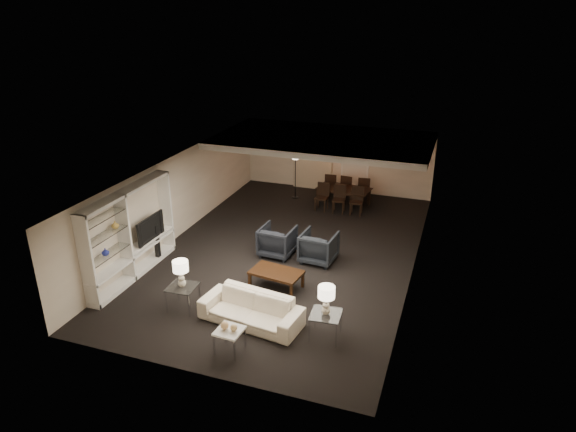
{
  "coord_description": "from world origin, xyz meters",
  "views": [
    {
      "loc": [
        4.32,
        -12.41,
        6.6
      ],
      "look_at": [
        0.0,
        0.0,
        1.1
      ],
      "focal_mm": 32.0,
      "sensor_mm": 36.0,
      "label": 1
    }
  ],
  "objects_px": {
    "table_lamp_right": "(326,300)",
    "armchair_right": "(319,247)",
    "chair_nl": "(322,197)",
    "chair_fl": "(331,185)",
    "television": "(147,228)",
    "chair_nr": "(356,201)",
    "side_table_right": "(325,326)",
    "sofa": "(251,309)",
    "floor_lamp": "(295,176)",
    "table_lamp_left": "(181,274)",
    "pendant_light": "(331,156)",
    "vase_amber": "(115,225)",
    "coffee_table": "(276,279)",
    "marble_table": "(230,341)",
    "chair_nm": "(339,199)",
    "floor_speaker": "(157,243)",
    "armchair_left": "(277,241)",
    "chair_fr": "(364,189)",
    "chair_fm": "(348,187)",
    "vase_blue": "(105,252)",
    "dining_table": "(343,197)",
    "side_table_left": "(183,297)"
  },
  "relations": [
    {
      "from": "marble_table",
      "to": "chair_fr",
      "type": "bearing_deg",
      "value": 84.75
    },
    {
      "from": "table_lamp_left",
      "to": "floor_lamp",
      "type": "height_order",
      "value": "floor_lamp"
    },
    {
      "from": "television",
      "to": "table_lamp_left",
      "type": "bearing_deg",
      "value": -129.77
    },
    {
      "from": "table_lamp_left",
      "to": "marble_table",
      "type": "relative_size",
      "value": 1.24
    },
    {
      "from": "sofa",
      "to": "chair_nl",
      "type": "xyz_separation_m",
      "value": [
        -0.34,
        6.93,
        0.13
      ]
    },
    {
      "from": "armchair_right",
      "to": "side_table_right",
      "type": "height_order",
      "value": "armchair_right"
    },
    {
      "from": "vase_blue",
      "to": "sofa",
      "type": "bearing_deg",
      "value": 0.47
    },
    {
      "from": "chair_nl",
      "to": "chair_fl",
      "type": "distance_m",
      "value": 1.3
    },
    {
      "from": "vase_amber",
      "to": "chair_nr",
      "type": "height_order",
      "value": "vase_amber"
    },
    {
      "from": "marble_table",
      "to": "chair_nm",
      "type": "distance_m",
      "value": 8.04
    },
    {
      "from": "table_lamp_right",
      "to": "armchair_right",
      "type": "bearing_deg",
      "value": 108.43
    },
    {
      "from": "television",
      "to": "chair_nl",
      "type": "distance_m",
      "value": 6.28
    },
    {
      "from": "table_lamp_left",
      "to": "dining_table",
      "type": "relative_size",
      "value": 0.36
    },
    {
      "from": "table_lamp_right",
      "to": "marble_table",
      "type": "height_order",
      "value": "table_lamp_right"
    },
    {
      "from": "television",
      "to": "chair_fl",
      "type": "bearing_deg",
      "value": -26.69
    },
    {
      "from": "side_table_right",
      "to": "pendant_light",
      "type": "bearing_deg",
      "value": 104.13
    },
    {
      "from": "pendant_light",
      "to": "armchair_right",
      "type": "height_order",
      "value": "pendant_light"
    },
    {
      "from": "marble_table",
      "to": "floor_speaker",
      "type": "xyz_separation_m",
      "value": [
        -3.58,
        2.99,
        0.27
      ]
    },
    {
      "from": "table_lamp_right",
      "to": "armchair_left",
      "type": "bearing_deg",
      "value": 124.88
    },
    {
      "from": "floor_speaker",
      "to": "coffee_table",
      "type": "bearing_deg",
      "value": -1.11
    },
    {
      "from": "coffee_table",
      "to": "chair_fl",
      "type": "relative_size",
      "value": 1.34
    },
    {
      "from": "armchair_right",
      "to": "vase_blue",
      "type": "xyz_separation_m",
      "value": [
        -4.29,
        -3.33,
        0.73
      ]
    },
    {
      "from": "sofa",
      "to": "floor_lamp",
      "type": "bearing_deg",
      "value": 109.28
    },
    {
      "from": "armchair_right",
      "to": "marble_table",
      "type": "height_order",
      "value": "armchair_right"
    },
    {
      "from": "vase_amber",
      "to": "dining_table",
      "type": "height_order",
      "value": "vase_amber"
    },
    {
      "from": "vase_amber",
      "to": "chair_fl",
      "type": "height_order",
      "value": "vase_amber"
    },
    {
      "from": "armchair_left",
      "to": "floor_speaker",
      "type": "relative_size",
      "value": 0.88
    },
    {
      "from": "dining_table",
      "to": "chair_nl",
      "type": "bearing_deg",
      "value": -124.99
    },
    {
      "from": "sofa",
      "to": "side_table_right",
      "type": "bearing_deg",
      "value": 7.88
    },
    {
      "from": "floor_speaker",
      "to": "chair_fl",
      "type": "height_order",
      "value": "floor_speaker"
    },
    {
      "from": "side_table_left",
      "to": "floor_lamp",
      "type": "height_order",
      "value": "floor_lamp"
    },
    {
      "from": "armchair_right",
      "to": "chair_fr",
      "type": "relative_size",
      "value": 1.0
    },
    {
      "from": "chair_fm",
      "to": "floor_lamp",
      "type": "distance_m",
      "value": 1.92
    },
    {
      "from": "armchair_right",
      "to": "table_lamp_left",
      "type": "distance_m",
      "value": 4.05
    },
    {
      "from": "side_table_right",
      "to": "television",
      "type": "relative_size",
      "value": 0.55
    },
    {
      "from": "chair_fm",
      "to": "floor_lamp",
      "type": "xyz_separation_m",
      "value": [
        -1.83,
        -0.43,
        0.37
      ]
    },
    {
      "from": "pendant_light",
      "to": "vase_amber",
      "type": "relative_size",
      "value": 2.77
    },
    {
      "from": "television",
      "to": "floor_speaker",
      "type": "relative_size",
      "value": 1.08
    },
    {
      "from": "coffee_table",
      "to": "marble_table",
      "type": "relative_size",
      "value": 2.4
    },
    {
      "from": "floor_speaker",
      "to": "chair_nm",
      "type": "height_order",
      "value": "floor_speaker"
    },
    {
      "from": "side_table_right",
      "to": "dining_table",
      "type": "height_order",
      "value": "dining_table"
    },
    {
      "from": "armchair_left",
      "to": "side_table_right",
      "type": "distance_m",
      "value": 4.02
    },
    {
      "from": "sofa",
      "to": "side_table_right",
      "type": "xyz_separation_m",
      "value": [
        1.7,
        0.0,
        -0.04
      ]
    },
    {
      "from": "sofa",
      "to": "table_lamp_right",
      "type": "height_order",
      "value": "table_lamp_right"
    },
    {
      "from": "chair_nr",
      "to": "side_table_right",
      "type": "bearing_deg",
      "value": -85.64
    },
    {
      "from": "chair_fm",
      "to": "pendant_light",
      "type": "bearing_deg",
      "value": 78.62
    },
    {
      "from": "table_lamp_left",
      "to": "floor_speaker",
      "type": "relative_size",
      "value": 0.61
    },
    {
      "from": "pendant_light",
      "to": "armchair_right",
      "type": "relative_size",
      "value": 0.56
    },
    {
      "from": "coffee_table",
      "to": "chair_nl",
      "type": "distance_m",
      "value": 5.35
    },
    {
      "from": "side_table_left",
      "to": "chair_nr",
      "type": "xyz_separation_m",
      "value": [
        2.56,
        6.93,
        0.17
      ]
    }
  ]
}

